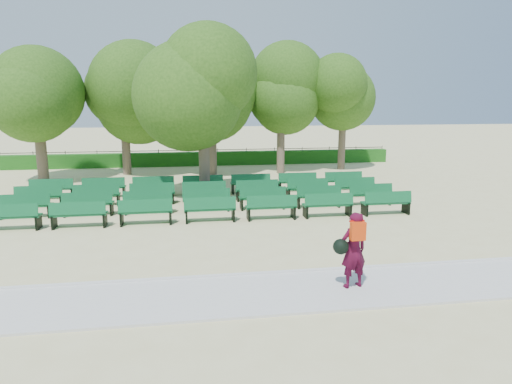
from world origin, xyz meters
TOP-DOWN VIEW (x-y plane):
  - ground at (0.00, 0.00)m, footprint 120.00×120.00m
  - paving at (0.00, -7.40)m, footprint 30.00×2.20m
  - curb at (0.00, -6.25)m, footprint 30.00×0.12m
  - hedge at (0.00, 14.00)m, footprint 26.00×0.70m
  - fence at (0.00, 14.40)m, footprint 26.00×0.10m
  - tree_line at (0.00, 10.00)m, footprint 21.80×6.80m
  - bench_array at (-0.42, 1.73)m, footprint 1.91×0.72m
  - tree_among at (-0.41, 3.10)m, footprint 4.97×4.97m
  - person at (2.52, -7.40)m, footprint 0.88×0.57m

SIDE VIEW (x-z plane):
  - ground at x=0.00m, z-range 0.00..0.00m
  - fence at x=0.00m, z-range -0.51..0.51m
  - tree_line at x=0.00m, z-range -3.52..3.52m
  - paving at x=0.00m, z-range 0.00..0.06m
  - curb at x=0.00m, z-range 0.00..0.10m
  - bench_array at x=-0.42m, z-range -0.49..0.69m
  - hedge at x=0.00m, z-range 0.00..0.90m
  - person at x=2.52m, z-range 0.09..1.89m
  - tree_among at x=-0.41m, z-range 1.17..8.03m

